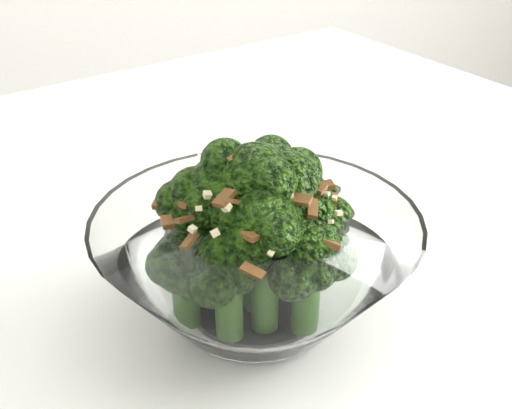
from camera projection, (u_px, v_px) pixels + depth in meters
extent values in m
cube|color=white|center=(61.00, 310.00, 0.51)|extent=(1.41, 1.19, 0.04)
cylinder|color=white|center=(317.00, 271.00, 1.21)|extent=(0.04, 0.04, 0.71)
cylinder|color=white|center=(256.00, 315.00, 0.47)|extent=(0.08, 0.08, 0.01)
cylinder|color=#2C5516|center=(256.00, 255.00, 0.45)|extent=(0.02, 0.02, 0.08)
sphere|color=#274E0E|center=(256.00, 182.00, 0.42)|extent=(0.05, 0.05, 0.05)
cylinder|color=#2C5516|center=(270.00, 241.00, 0.47)|extent=(0.02, 0.02, 0.07)
sphere|color=#274E0E|center=(271.00, 177.00, 0.44)|extent=(0.04, 0.04, 0.04)
cylinder|color=#2C5516|center=(224.00, 257.00, 0.45)|extent=(0.02, 0.02, 0.07)
sphere|color=#274E0E|center=(222.00, 193.00, 0.43)|extent=(0.05, 0.05, 0.05)
cylinder|color=#2C5516|center=(265.00, 284.00, 0.43)|extent=(0.02, 0.02, 0.07)
sphere|color=#274E0E|center=(265.00, 221.00, 0.41)|extent=(0.04, 0.04, 0.04)
cylinder|color=#2C5516|center=(305.00, 265.00, 0.46)|extent=(0.02, 0.02, 0.05)
sphere|color=#274E0E|center=(307.00, 215.00, 0.44)|extent=(0.04, 0.04, 0.04)
cylinder|color=#2C5516|center=(202.00, 268.00, 0.46)|extent=(0.02, 0.02, 0.05)
sphere|color=#274E0E|center=(200.00, 220.00, 0.44)|extent=(0.04, 0.04, 0.04)
cylinder|color=#2C5516|center=(306.00, 301.00, 0.43)|extent=(0.02, 0.02, 0.05)
sphere|color=#274E0E|center=(308.00, 253.00, 0.41)|extent=(0.04, 0.04, 0.04)
cylinder|color=#2C5516|center=(229.00, 308.00, 0.43)|extent=(0.02, 0.02, 0.05)
sphere|color=#274E0E|center=(228.00, 262.00, 0.41)|extent=(0.04, 0.04, 0.04)
cylinder|color=#2C5516|center=(306.00, 250.00, 0.49)|extent=(0.02, 0.02, 0.04)
sphere|color=#274E0E|center=(308.00, 213.00, 0.47)|extent=(0.04, 0.04, 0.04)
cylinder|color=#2C5516|center=(186.00, 301.00, 0.44)|extent=(0.02, 0.02, 0.04)
sphere|color=#274E0E|center=(184.00, 263.00, 0.43)|extent=(0.04, 0.04, 0.04)
cylinder|color=#2C5516|center=(249.00, 245.00, 0.49)|extent=(0.02, 0.02, 0.04)
sphere|color=#274E0E|center=(248.00, 207.00, 0.48)|extent=(0.04, 0.04, 0.04)
cylinder|color=#2C5516|center=(275.00, 245.00, 0.48)|extent=(0.02, 0.02, 0.06)
sphere|color=#274E0E|center=(275.00, 193.00, 0.46)|extent=(0.04, 0.04, 0.04)
cube|color=brown|center=(311.00, 175.00, 0.47)|extent=(0.01, 0.01, 0.01)
cube|color=brown|center=(302.00, 200.00, 0.40)|extent=(0.01, 0.01, 0.01)
cube|color=brown|center=(176.00, 194.00, 0.45)|extent=(0.02, 0.01, 0.01)
cube|color=brown|center=(285.00, 171.00, 0.41)|extent=(0.01, 0.02, 0.01)
cube|color=brown|center=(233.00, 173.00, 0.47)|extent=(0.01, 0.01, 0.01)
cube|color=brown|center=(231.00, 156.00, 0.44)|extent=(0.01, 0.02, 0.00)
cube|color=brown|center=(248.00, 158.00, 0.45)|extent=(0.01, 0.02, 0.01)
cube|color=brown|center=(200.00, 173.00, 0.44)|extent=(0.01, 0.01, 0.01)
cube|color=brown|center=(250.00, 236.00, 0.39)|extent=(0.01, 0.01, 0.00)
cube|color=brown|center=(279.00, 237.00, 0.39)|extent=(0.01, 0.02, 0.01)
cube|color=brown|center=(167.00, 222.00, 0.42)|extent=(0.01, 0.01, 0.00)
cube|color=brown|center=(276.00, 165.00, 0.45)|extent=(0.01, 0.01, 0.01)
cube|color=brown|center=(204.00, 172.00, 0.44)|extent=(0.02, 0.02, 0.01)
cube|color=brown|center=(186.00, 205.00, 0.42)|extent=(0.01, 0.01, 0.01)
cube|color=brown|center=(272.00, 160.00, 0.46)|extent=(0.02, 0.01, 0.01)
cube|color=brown|center=(292.00, 170.00, 0.43)|extent=(0.01, 0.01, 0.01)
cube|color=brown|center=(247.00, 161.00, 0.44)|extent=(0.02, 0.01, 0.01)
cube|color=brown|center=(332.00, 198.00, 0.44)|extent=(0.01, 0.01, 0.00)
cube|color=brown|center=(164.00, 205.00, 0.44)|extent=(0.02, 0.01, 0.01)
cube|color=brown|center=(300.00, 179.00, 0.47)|extent=(0.01, 0.01, 0.01)
cube|color=brown|center=(205.00, 176.00, 0.47)|extent=(0.01, 0.02, 0.01)
cube|color=brown|center=(187.00, 219.00, 0.41)|extent=(0.02, 0.01, 0.01)
cube|color=brown|center=(233.00, 156.00, 0.44)|extent=(0.01, 0.01, 0.00)
cube|color=brown|center=(323.00, 186.00, 0.44)|extent=(0.01, 0.01, 0.01)
cube|color=brown|center=(314.00, 188.00, 0.43)|extent=(0.01, 0.02, 0.01)
cube|color=brown|center=(239.00, 169.00, 0.47)|extent=(0.01, 0.01, 0.01)
cube|color=brown|center=(312.00, 208.00, 0.41)|extent=(0.01, 0.02, 0.01)
cube|color=brown|center=(331.00, 244.00, 0.40)|extent=(0.01, 0.01, 0.01)
cube|color=brown|center=(195.00, 190.00, 0.42)|extent=(0.01, 0.02, 0.01)
cube|color=brown|center=(224.00, 198.00, 0.40)|extent=(0.02, 0.01, 0.01)
cube|color=brown|center=(189.00, 241.00, 0.40)|extent=(0.01, 0.01, 0.01)
cube|color=brown|center=(173.00, 194.00, 0.44)|extent=(0.01, 0.01, 0.00)
cube|color=brown|center=(230.00, 200.00, 0.40)|extent=(0.01, 0.01, 0.01)
cube|color=brown|center=(237.00, 155.00, 0.41)|extent=(0.02, 0.01, 0.01)
cube|color=brown|center=(253.00, 271.00, 0.38)|extent=(0.01, 0.01, 0.01)
cube|color=brown|center=(315.00, 187.00, 0.42)|extent=(0.01, 0.01, 0.01)
cube|color=beige|center=(177.00, 190.00, 0.44)|extent=(0.01, 0.01, 0.00)
cube|color=beige|center=(331.00, 222.00, 0.41)|extent=(0.00, 0.00, 0.00)
cube|color=beige|center=(271.00, 253.00, 0.39)|extent=(0.00, 0.01, 0.00)
cube|color=beige|center=(253.00, 157.00, 0.44)|extent=(0.00, 0.00, 0.00)
cube|color=beige|center=(281.00, 163.00, 0.41)|extent=(0.00, 0.01, 0.00)
cube|color=beige|center=(322.00, 187.00, 0.42)|extent=(0.00, 0.00, 0.00)
cube|color=beige|center=(285.00, 166.00, 0.45)|extent=(0.01, 0.01, 0.00)
cube|color=beige|center=(282.00, 167.00, 0.46)|extent=(0.01, 0.01, 0.01)
cube|color=beige|center=(339.00, 213.00, 0.41)|extent=(0.00, 0.00, 0.00)
cube|color=beige|center=(313.00, 187.00, 0.42)|extent=(0.01, 0.01, 0.00)
cube|color=beige|center=(179.00, 198.00, 0.43)|extent=(0.01, 0.01, 0.00)
cube|color=beige|center=(207.00, 195.00, 0.41)|extent=(0.01, 0.01, 0.00)
cube|color=beige|center=(334.00, 198.00, 0.43)|extent=(0.00, 0.00, 0.00)
cube|color=beige|center=(189.00, 180.00, 0.45)|extent=(0.01, 0.01, 0.00)
cube|color=beige|center=(205.00, 191.00, 0.42)|extent=(0.00, 0.00, 0.00)
cube|color=beige|center=(215.00, 233.00, 0.39)|extent=(0.01, 0.01, 0.01)
cube|color=beige|center=(294.00, 175.00, 0.41)|extent=(0.01, 0.00, 0.01)
cube|color=beige|center=(234.00, 163.00, 0.45)|extent=(0.01, 0.01, 0.00)
cube|color=beige|center=(237.00, 158.00, 0.44)|extent=(0.01, 0.01, 0.00)
cube|color=beige|center=(247.00, 154.00, 0.45)|extent=(0.01, 0.01, 0.01)
cube|color=beige|center=(227.00, 207.00, 0.39)|extent=(0.01, 0.01, 0.01)
cube|color=beige|center=(289.00, 195.00, 0.40)|extent=(0.01, 0.01, 0.00)
cube|color=beige|center=(192.00, 229.00, 0.40)|extent=(0.01, 0.01, 0.00)
cube|color=beige|center=(199.00, 208.00, 0.40)|extent=(0.00, 0.00, 0.00)
cube|color=beige|center=(234.00, 165.00, 0.47)|extent=(0.01, 0.01, 0.00)
cube|color=beige|center=(311.00, 172.00, 0.45)|extent=(0.01, 0.01, 0.00)
cube|color=beige|center=(327.00, 194.00, 0.43)|extent=(0.00, 0.00, 0.00)
cube|color=beige|center=(235.00, 159.00, 0.43)|extent=(0.01, 0.01, 0.00)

